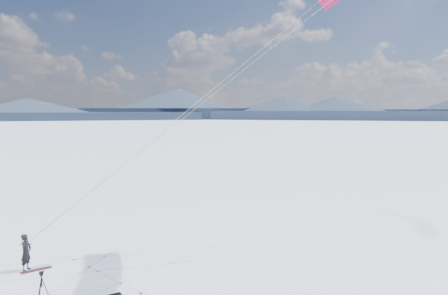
{
  "coord_description": "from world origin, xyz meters",
  "views": [
    {
      "loc": [
        7.73,
        -15.84,
        7.34
      ],
      "look_at": [
        6.94,
        4.93,
        5.52
      ],
      "focal_mm": 35.0,
      "sensor_mm": 36.0,
      "label": 1
    }
  ],
  "objects": [
    {
      "name": "horizon_hills",
      "position": [
        0.0,
        0.0,
        4.65
      ],
      "size": [
        704.47,
        706.88,
        10.52
      ],
      "color": "#1A2638",
      "rests_on": "ground"
    },
    {
      "name": "snowkiter",
      "position": [
        -2.04,
        3.19,
        0.0
      ],
      "size": [
        0.46,
        0.65,
        1.69
      ],
      "primitive_type": "imported",
      "rotation": [
        0.0,
        0.0,
        1.48
      ],
      "color": "black",
      "rests_on": "ground"
    },
    {
      "name": "snowboard",
      "position": [
        -1.59,
        3.18,
        0.02
      ],
      "size": [
        1.18,
        1.06,
        0.04
      ],
      "primitive_type": "cube",
      "rotation": [
        0.0,
        0.0,
        0.7
      ],
      "color": "maroon",
      "rests_on": "ground"
    },
    {
      "name": "tripod",
      "position": [
        0.52,
        -0.74,
        0.96
      ],
      "size": [
        0.7,
        0.69,
        1.48
      ],
      "rotation": [
        0.0,
        0.0,
        0.3
      ],
      "color": "black",
      "rests_on": "ground"
    }
  ]
}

